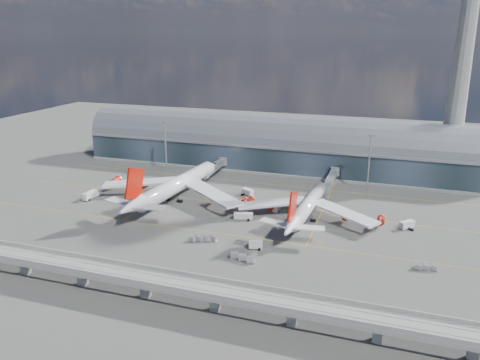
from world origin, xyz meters
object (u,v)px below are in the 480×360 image
(service_truck_1, at_px, (256,245))
(service_truck_0, at_px, (90,195))
(cargo_train_1, at_px, (243,258))
(floodlight_mast_right, at_px, (369,161))
(service_truck_5, at_px, (248,192))
(cargo_train_0, at_px, (204,239))
(service_truck_3, at_px, (407,225))
(airliner_left, at_px, (175,186))
(control_tower, at_px, (461,71))
(service_truck_4, at_px, (277,208))
(cargo_train_2, at_px, (426,268))
(airliner_right, at_px, (307,207))
(service_truck_2, at_px, (243,216))
(floodlight_mast_left, at_px, (165,145))

(service_truck_1, bearing_deg, service_truck_0, 61.25)
(service_truck_0, bearing_deg, cargo_train_1, -18.21)
(floodlight_mast_right, relative_size, service_truck_5, 4.23)
(cargo_train_0, height_order, cargo_train_1, cargo_train_1)
(service_truck_1, xyz_separation_m, service_truck_5, (-18.64, 49.69, 0.14))
(service_truck_0, distance_m, service_truck_3, 128.54)
(airliner_left, height_order, service_truck_1, airliner_left)
(service_truck_0, relative_size, cargo_train_0, 0.80)
(control_tower, distance_m, airliner_left, 137.31)
(service_truck_3, height_order, service_truck_4, service_truck_3)
(floodlight_mast_right, xyz_separation_m, cargo_train_2, (22.25, -70.12, -12.82))
(service_truck_1, height_order, service_truck_3, service_truck_3)
(service_truck_1, distance_m, cargo_train_0, 18.47)
(airliner_left, relative_size, cargo_train_1, 8.28)
(floodlight_mast_right, relative_size, airliner_left, 0.35)
(airliner_right, relative_size, service_truck_2, 7.93)
(service_truck_3, relative_size, service_truck_4, 1.19)
(floodlight_mast_left, distance_m, airliner_right, 91.17)
(cargo_train_1, height_order, cargo_train_2, cargo_train_1)
(service_truck_3, bearing_deg, airliner_left, -137.12)
(airliner_right, distance_m, service_truck_4, 13.89)
(service_truck_4, bearing_deg, floodlight_mast_right, 54.33)
(airliner_right, height_order, service_truck_4, airliner_right)
(service_truck_3, bearing_deg, service_truck_4, -138.66)
(service_truck_1, xyz_separation_m, cargo_train_2, (52.68, 2.30, -0.47))
(cargo_train_1, bearing_deg, service_truck_2, 5.32)
(airliner_right, distance_m, cargo_train_1, 42.50)
(cargo_train_1, bearing_deg, service_truck_3, -61.05)
(service_truck_4, relative_size, cargo_train_1, 0.55)
(control_tower, xyz_separation_m, cargo_train_2, (-12.75, -98.12, -50.82))
(floodlight_mast_left, bearing_deg, service_truck_2, -40.69)
(service_truck_0, distance_m, cargo_train_1, 86.20)
(service_truck_4, distance_m, service_truck_5, 22.49)
(control_tower, bearing_deg, cargo_train_0, -129.79)
(control_tower, height_order, service_truck_4, control_tower)
(floodlight_mast_left, height_order, cargo_train_2, floodlight_mast_left)
(service_truck_0, relative_size, service_truck_5, 1.29)
(floodlight_mast_right, bearing_deg, service_truck_1, -112.79)
(service_truck_4, xyz_separation_m, service_truck_5, (-16.93, 14.80, 0.04))
(floodlight_mast_right, relative_size, cargo_train_2, 3.61)
(service_truck_1, relative_size, cargo_train_0, 0.48)
(cargo_train_2, bearing_deg, cargo_train_1, 113.68)
(airliner_left, distance_m, service_truck_0, 36.90)
(service_truck_3, distance_m, cargo_train_1, 64.82)
(airliner_left, distance_m, airliner_right, 57.00)
(service_truck_2, xyz_separation_m, service_truck_5, (-6.92, 27.02, 0.06))
(service_truck_3, bearing_deg, service_truck_0, -132.55)
(floodlight_mast_right, height_order, service_truck_5, floodlight_mast_right)
(service_truck_4, relative_size, service_truck_5, 0.80)
(service_truck_0, xyz_separation_m, service_truck_2, (69.25, -1.08, -0.27))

